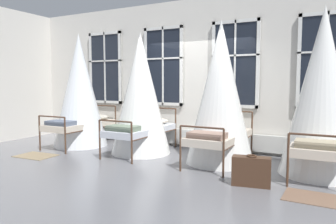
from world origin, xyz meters
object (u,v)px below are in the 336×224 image
object	(u,v)px
cot_first	(80,92)
cot_second	(141,96)
cot_third	(220,95)
cot_fourth	(322,94)
suitcase_dark	(251,171)

from	to	relation	value
cot_first	cot_second	world-z (taller)	cot_first
cot_third	cot_fourth	world-z (taller)	cot_fourth
cot_second	cot_third	distance (m)	1.81
cot_first	cot_third	bearing A→B (deg)	-91.92
cot_third	cot_second	bearing A→B (deg)	90.00
cot_first	suitcase_dark	distance (m)	4.74
cot_first	suitcase_dark	xyz separation A→B (m)	(4.46, -1.20, -1.09)
cot_second	cot_fourth	bearing A→B (deg)	-89.93
cot_third	suitcase_dark	size ratio (longest dim) A/B	4.62
cot_first	cot_second	xyz separation A→B (m)	(1.78, -0.03, -0.05)
cot_first	cot_fourth	xyz separation A→B (m)	(5.32, -0.08, 0.03)
cot_second	cot_third	bearing A→B (deg)	-90.29
cot_fourth	suitcase_dark	world-z (taller)	cot_fourth
cot_fourth	suitcase_dark	bearing A→B (deg)	142.00
suitcase_dark	cot_second	bearing A→B (deg)	147.23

